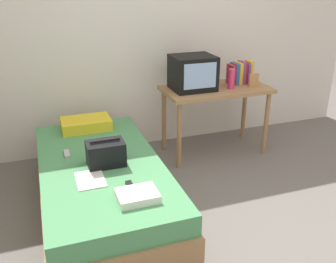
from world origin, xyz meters
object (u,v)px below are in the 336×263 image
(magazine, at_px, (90,179))
(folded_towel, at_px, (137,196))
(book_row, at_px, (240,73))
(remote_silver, at_px, (67,154))
(bed, at_px, (102,186))
(picture_frame, at_px, (254,80))
(pillow, at_px, (86,124))
(water_bottle, at_px, (231,79))
(remote_dark, at_px, (131,187))
(desk, at_px, (216,96))
(tv, at_px, (193,73))
(handbag, at_px, (106,153))

(magazine, distance_m, folded_towel, 0.46)
(book_row, height_order, remote_silver, book_row)
(bed, distance_m, book_row, 2.03)
(picture_frame, distance_m, pillow, 1.85)
(bed, height_order, remote_silver, remote_silver)
(water_bottle, xyz_separation_m, folded_towel, (-1.40, -1.31, -0.38))
(remote_silver, bearing_deg, picture_frame, 11.43)
(magazine, xyz_separation_m, remote_silver, (-0.12, 0.49, 0.01))
(book_row, bearing_deg, remote_dark, -140.81)
(folded_towel, bearing_deg, pillow, 95.92)
(desk, distance_m, remote_dark, 1.79)
(tv, distance_m, handbag, 1.44)
(water_bottle, bearing_deg, desk, 147.16)
(desk, relative_size, pillow, 2.41)
(bed, distance_m, remote_silver, 0.41)
(pillow, bearing_deg, handbag, -87.08)
(picture_frame, relative_size, remote_silver, 1.02)
(remote_silver, bearing_deg, tv, 21.64)
(pillow, distance_m, remote_silver, 0.60)
(tv, height_order, water_bottle, tv)
(handbag, bearing_deg, tv, 37.25)
(remote_dark, xyz_separation_m, remote_silver, (-0.38, 0.71, 0.00))
(pillow, bearing_deg, remote_silver, -113.94)
(handbag, relative_size, folded_towel, 1.07)
(bed, bearing_deg, remote_silver, 137.63)
(water_bottle, distance_m, picture_frame, 0.27)
(pillow, xyz_separation_m, folded_towel, (0.15, -1.42, -0.03))
(book_row, xyz_separation_m, magazine, (-1.86, -1.09, -0.41))
(bed, bearing_deg, pillow, 90.20)
(picture_frame, relative_size, remote_dark, 0.95)
(book_row, height_order, folded_towel, book_row)
(desk, xyz_separation_m, water_bottle, (0.13, -0.08, 0.21))
(bed, xyz_separation_m, book_row, (1.74, 0.82, 0.65))
(bed, bearing_deg, book_row, 25.28)
(remote_dark, bearing_deg, magazine, 140.07)
(water_bottle, distance_m, remote_silver, 1.89)
(handbag, bearing_deg, magazine, -128.30)
(remote_silver, bearing_deg, water_bottle, 13.70)
(handbag, height_order, folded_towel, handbag)
(tv, bearing_deg, desk, -6.49)
(pillow, bearing_deg, bed, -89.80)
(desk, distance_m, pillow, 1.43)
(picture_frame, bearing_deg, remote_dark, -146.09)
(desk, xyz_separation_m, magazine, (-1.54, -1.02, -0.20))
(desk, height_order, picture_frame, picture_frame)
(desk, bearing_deg, folded_towel, -132.42)
(desk, bearing_deg, book_row, 13.08)
(water_bottle, distance_m, handbag, 1.70)
(pillow, height_order, handbag, handbag)
(desk, relative_size, handbag, 3.87)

